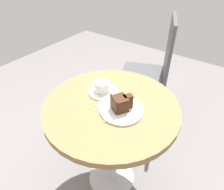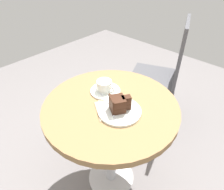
# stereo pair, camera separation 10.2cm
# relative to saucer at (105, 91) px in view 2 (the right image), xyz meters

# --- Properties ---
(ground_plane) EXTENTS (4.40, 4.40, 0.01)m
(ground_plane) POSITION_rel_saucer_xyz_m (0.10, -0.06, -0.70)
(ground_plane) COLOR slate
(ground_plane) RESTS_ON ground
(cafe_table) EXTENTS (0.71, 0.71, 0.69)m
(cafe_table) POSITION_rel_saucer_xyz_m (0.10, -0.06, -0.12)
(cafe_table) COLOR olive
(cafe_table) RESTS_ON ground
(saucer) EXTENTS (0.17, 0.17, 0.01)m
(saucer) POSITION_rel_saucer_xyz_m (0.00, 0.00, 0.00)
(saucer) COLOR silver
(saucer) RESTS_ON cafe_table
(coffee_cup) EXTENTS (0.12, 0.08, 0.06)m
(coffee_cup) POSITION_rel_saucer_xyz_m (-0.00, -0.00, 0.04)
(coffee_cup) COLOR silver
(coffee_cup) RESTS_ON saucer
(teaspoon) EXTENTS (0.11, 0.04, 0.00)m
(teaspoon) POSITION_rel_saucer_xyz_m (-0.03, -0.03, 0.01)
(teaspoon) COLOR silver
(teaspoon) RESTS_ON saucer
(cake_plate) EXTENTS (0.21, 0.21, 0.01)m
(cake_plate) POSITION_rel_saucer_xyz_m (0.17, -0.07, 0.00)
(cake_plate) COLOR silver
(cake_plate) RESTS_ON cafe_table
(cake_slice) EXTENTS (0.10, 0.11, 0.08)m
(cake_slice) POSITION_rel_saucer_xyz_m (0.16, -0.08, 0.04)
(cake_slice) COLOR #422619
(cake_slice) RESTS_ON cake_plate
(fork) EXTENTS (0.14, 0.10, 0.00)m
(fork) POSITION_rel_saucer_xyz_m (0.12, -0.08, 0.01)
(fork) COLOR silver
(fork) RESTS_ON cake_plate
(napkin) EXTENTS (0.23, 0.23, 0.00)m
(napkin) POSITION_rel_saucer_xyz_m (0.14, -0.08, -0.00)
(napkin) COLOR tan
(napkin) RESTS_ON cafe_table
(cafe_chair) EXTENTS (0.50, 0.50, 0.94)m
(cafe_chair) POSITION_rel_saucer_xyz_m (0.00, 0.70, -0.15)
(cafe_chair) COLOR #4C4C51
(cafe_chair) RESTS_ON ground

